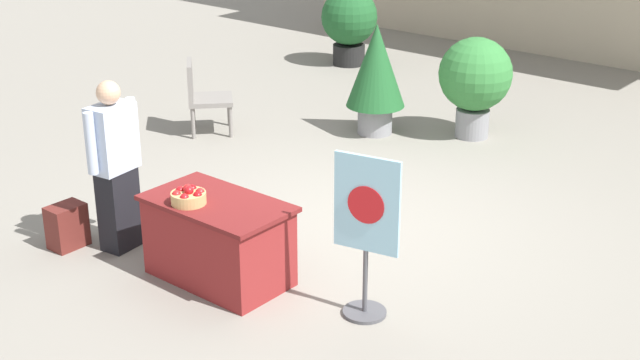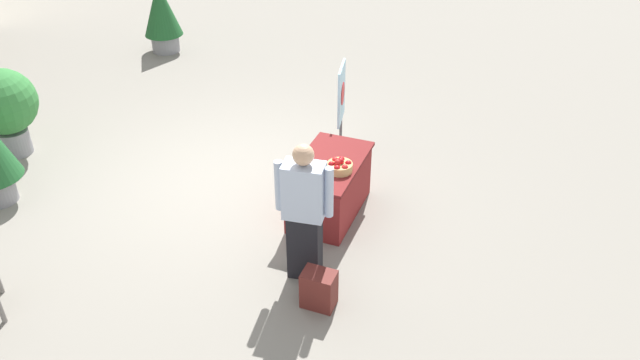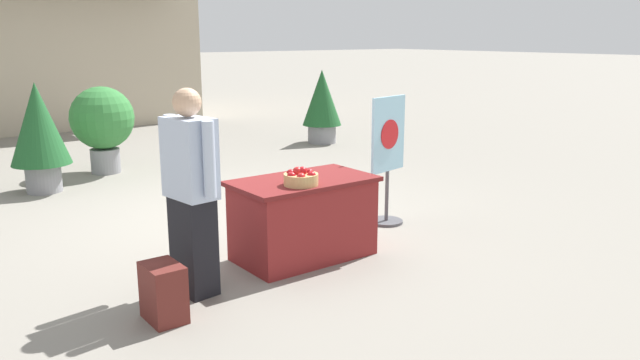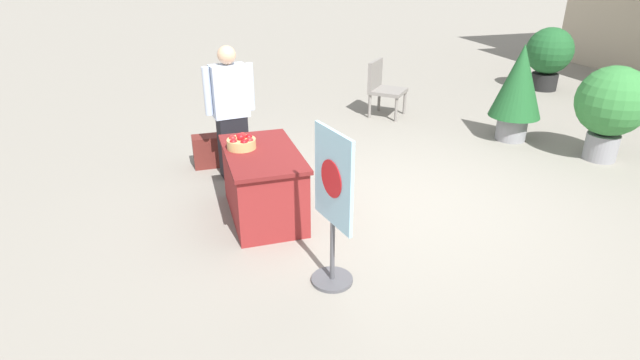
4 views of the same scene
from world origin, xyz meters
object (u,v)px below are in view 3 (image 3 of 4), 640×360
object	(u,v)px
potted_plant_far_left	(39,130)
potted_plant_near_left	(102,121)
backpack	(163,292)
potted_plant_far_right	(322,103)
person_visitor	(191,192)
poster_board	(388,156)
apple_basket	(301,178)
display_table	(303,218)

from	to	relation	value
potted_plant_far_left	potted_plant_near_left	distance (m)	1.23
backpack	potted_plant_far_left	world-z (taller)	potted_plant_far_left
potted_plant_far_right	potted_plant_far_left	world-z (taller)	potted_plant_far_left
person_visitor	poster_board	bearing A→B (deg)	3.38
apple_basket	person_visitor	size ratio (longest dim) A/B	0.18
potted_plant_far_right	potted_plant_far_left	size ratio (longest dim) A/B	0.96
display_table	potted_plant_far_right	world-z (taller)	potted_plant_far_right
potted_plant_far_left	potted_plant_near_left	size ratio (longest dim) A/B	1.12
backpack	poster_board	distance (m)	3.05
apple_basket	backpack	size ratio (longest dim) A/B	0.71
apple_basket	potted_plant_near_left	xyz separation A→B (m)	(-0.10, 4.88, -0.04)
person_visitor	potted_plant_far_right	distance (m)	7.12
person_visitor	backpack	world-z (taller)	person_visitor
display_table	poster_board	distance (m)	1.43
backpack	potted_plant_far_right	size ratio (longest dim) A/B	0.31
potted_plant_near_left	person_visitor	bearing A→B (deg)	-100.57
potted_plant_near_left	potted_plant_far_left	bearing A→B (deg)	-146.64
apple_basket	potted_plant_far_right	distance (m)	6.47
person_visitor	potted_plant_near_left	size ratio (longest dim) A/B	1.27
backpack	potted_plant_far_right	xyz separation A→B (m)	(5.45, 5.33, 0.54)
potted_plant_near_left	poster_board	bearing A→B (deg)	-69.97
display_table	potted_plant_far_right	size ratio (longest dim) A/B	0.93
apple_basket	person_visitor	world-z (taller)	person_visitor
apple_basket	potted_plant_far_right	world-z (taller)	potted_plant_far_right
apple_basket	poster_board	size ratio (longest dim) A/B	0.22
person_visitor	backpack	xyz separation A→B (m)	(-0.40, -0.31, -0.61)
backpack	potted_plant_near_left	xyz separation A→B (m)	(1.30, 5.17, 0.56)
potted_plant_far_left	potted_plant_far_right	bearing A→B (deg)	9.26
backpack	potted_plant_far_left	size ratio (longest dim) A/B	0.30
apple_basket	poster_board	bearing A→B (deg)	18.76
person_visitor	backpack	size ratio (longest dim) A/B	3.86
potted_plant_near_left	potted_plant_far_right	bearing A→B (deg)	2.30
display_table	potted_plant_far_left	size ratio (longest dim) A/B	0.90
apple_basket	backpack	world-z (taller)	apple_basket
person_visitor	potted_plant_far_left	bearing A→B (deg)	84.27
display_table	backpack	bearing A→B (deg)	-163.38
apple_basket	poster_board	distance (m)	1.57
poster_board	potted_plant_near_left	distance (m)	4.66
apple_basket	potted_plant_far_left	xyz separation A→B (m)	(-1.13, 4.20, 0.01)
display_table	potted_plant_far_left	distance (m)	4.25
display_table	potted_plant_near_left	world-z (taller)	potted_plant_near_left
potted_plant_near_left	display_table	bearing A→B (deg)	-86.90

